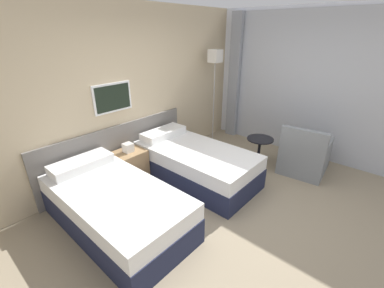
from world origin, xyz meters
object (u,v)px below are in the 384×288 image
Objects in this scene: floor_lamp at (215,67)px; side_table at (259,147)px; nightstand at (130,166)px; armchair at (304,156)px; bed_near_window at (195,163)px; bed_near_door at (115,206)px.

floor_lamp is 3.63× the size of side_table.
armchair is (2.21, -2.00, 0.00)m from nightstand.
side_table is 0.78m from armchair.
bed_near_window is 1.02× the size of floor_lamp.
floor_lamp is (2.91, 0.69, 1.33)m from bed_near_door.
floor_lamp is (1.39, 0.69, 1.33)m from bed_near_window.
bed_near_door is 3.23m from armchair.
bed_near_window is 1.06m from nightstand.
side_table is 0.60× the size of armchair.
bed_near_window reaches higher than nightstand.
nightstand reaches higher than side_table.
bed_near_door is at bearing 60.96° from armchair.
bed_near_door is 1.00× the size of bed_near_window.
armchair is at bearing -42.09° from nightstand.
nightstand is 1.25× the size of side_table.
bed_near_window is at bearing 43.02° from armchair.
floor_lamp is 1.80m from side_table.
side_table is (-0.30, -1.27, -1.24)m from floor_lamp.
nightstand is at bearing 178.87° from floor_lamp.
floor_lamp is 2.16× the size of armchair.
bed_near_door is 2.68m from side_table.
floor_lamp reaches higher than nightstand.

